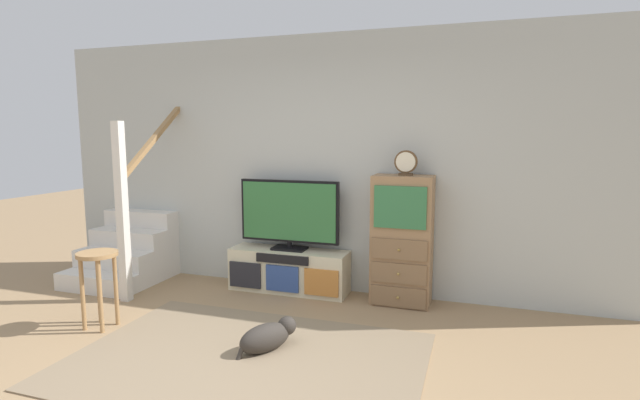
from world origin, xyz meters
TOP-DOWN VIEW (x-y plane):
  - back_wall at (0.00, 2.46)m, footprint 6.40×0.12m
  - area_rug at (0.00, 0.60)m, footprint 2.60×1.80m
  - media_console at (-0.30, 2.19)m, footprint 1.28×0.38m
  - television at (-0.30, 2.22)m, footprint 1.09×0.22m
  - side_cabinet at (0.90, 2.20)m, footprint 0.58×0.38m
  - desk_clock at (0.92, 2.19)m, footprint 0.22×0.08m
  - staircase at (-2.24, 2.20)m, footprint 1.00×1.36m
  - bar_stool_near at (-1.49, 0.77)m, footprint 0.34×0.34m
  - dog at (0.09, 0.80)m, footprint 0.40×0.49m

SIDE VIEW (x-z plane):
  - area_rug at x=0.00m, z-range 0.00..0.01m
  - dog at x=0.09m, z-range 0.00..0.23m
  - media_console at x=-0.30m, z-range 0.00..0.45m
  - staircase at x=-2.24m, z-range -0.73..1.47m
  - bar_stool_near at x=-1.49m, z-range 0.17..0.84m
  - side_cabinet at x=0.90m, z-range 0.00..1.28m
  - television at x=-0.30m, z-range 0.47..1.22m
  - back_wall at x=0.00m, z-range 0.00..2.70m
  - desk_clock at x=0.92m, z-range 1.28..1.52m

